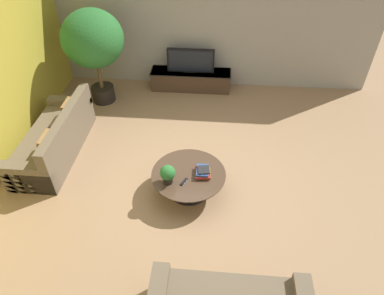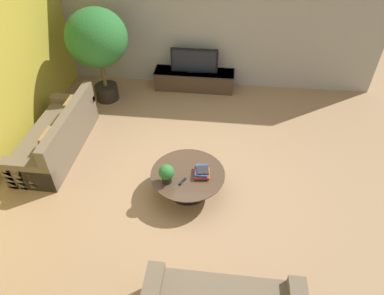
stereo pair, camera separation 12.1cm
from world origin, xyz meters
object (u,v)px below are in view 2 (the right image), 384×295
object	(u,v)px
media_console	(194,79)
potted_palm_tall	(97,40)
television	(194,61)
couch_by_wall	(58,137)
potted_plant_tabletop	(166,173)
coffee_table	(188,179)

from	to	relation	value
media_console	potted_palm_tall	world-z (taller)	potted_palm_tall
television	couch_by_wall	world-z (taller)	television
television	media_console	bearing A→B (deg)	90.00
media_console	television	size ratio (longest dim) A/B	1.74
potted_plant_tabletop	coffee_table	bearing A→B (deg)	35.48
coffee_table	potted_palm_tall	world-z (taller)	potted_palm_tall
television	couch_by_wall	size ratio (longest dim) A/B	0.50
couch_by_wall	potted_palm_tall	size ratio (longest dim) A/B	1.06
television	couch_by_wall	distance (m)	3.33
media_console	coffee_table	bearing A→B (deg)	-85.59
television	potted_plant_tabletop	distance (m)	3.43
media_console	couch_by_wall	world-z (taller)	couch_by_wall
coffee_table	television	bearing A→B (deg)	94.41
television	couch_by_wall	xyz separation A→B (m)	(-2.21, -2.45, -0.41)
coffee_table	potted_palm_tall	xyz separation A→B (m)	(-2.12, 2.55, 1.08)
television	potted_palm_tall	distance (m)	2.10
television	potted_palm_tall	world-z (taller)	potted_palm_tall
coffee_table	potted_plant_tabletop	size ratio (longest dim) A/B	3.68
media_console	coffee_table	world-z (taller)	media_console
potted_plant_tabletop	couch_by_wall	bearing A→B (deg)	155.80
media_console	coffee_table	xyz separation A→B (m)	(0.25, -3.22, 0.06)
couch_by_wall	potted_palm_tall	world-z (taller)	potted_palm_tall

